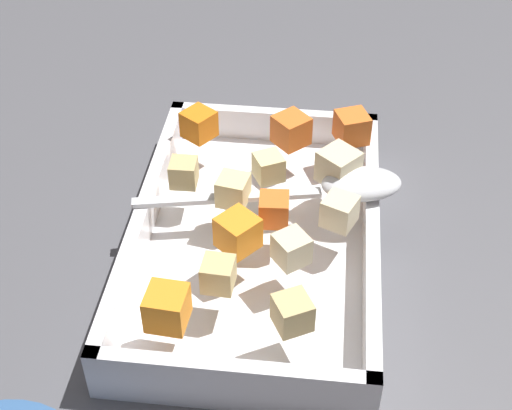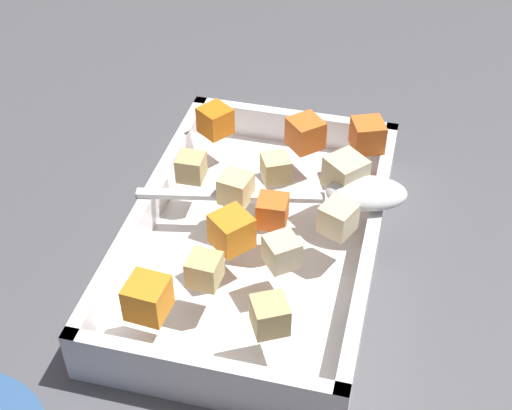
# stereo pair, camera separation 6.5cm
# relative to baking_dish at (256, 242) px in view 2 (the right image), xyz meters

# --- Properties ---
(ground_plane) EXTENTS (4.00, 4.00, 0.00)m
(ground_plane) POSITION_rel_baking_dish_xyz_m (-0.01, 0.01, -0.01)
(ground_plane) COLOR #4C4C51
(baking_dish) EXTENTS (0.34, 0.22, 0.05)m
(baking_dish) POSITION_rel_baking_dish_xyz_m (0.00, 0.00, 0.00)
(baking_dish) COLOR silver
(baking_dish) RESTS_ON ground_plane
(carrot_chunk_corner_ne) EXTENTS (0.03, 0.03, 0.03)m
(carrot_chunk_corner_ne) POSITION_rel_baking_dish_xyz_m (0.13, -0.05, 0.05)
(carrot_chunk_corner_ne) COLOR orange
(carrot_chunk_corner_ne) RESTS_ON baking_dish
(carrot_chunk_corner_sw) EXTENTS (0.04, 0.04, 0.03)m
(carrot_chunk_corner_sw) POSITION_rel_baking_dish_xyz_m (-0.12, 0.08, 0.05)
(carrot_chunk_corner_sw) COLOR orange
(carrot_chunk_corner_sw) RESTS_ON baking_dish
(carrot_chunk_under_handle) EXTENTS (0.04, 0.04, 0.03)m
(carrot_chunk_under_handle) POSITION_rel_baking_dish_xyz_m (-0.11, -0.07, 0.05)
(carrot_chunk_under_handle) COLOR orange
(carrot_chunk_under_handle) RESTS_ON baking_dish
(carrot_chunk_back_center) EXTENTS (0.04, 0.04, 0.03)m
(carrot_chunk_back_center) POSITION_rel_baking_dish_xyz_m (-0.11, 0.02, 0.05)
(carrot_chunk_back_center) COLOR orange
(carrot_chunk_back_center) RESTS_ON baking_dish
(carrot_chunk_mid_left) EXTENTS (0.03, 0.03, 0.03)m
(carrot_chunk_mid_left) POSITION_rel_baking_dish_xyz_m (0.01, 0.02, 0.05)
(carrot_chunk_mid_left) COLOR orange
(carrot_chunk_mid_left) RESTS_ON baking_dish
(carrot_chunk_corner_nw) EXTENTS (0.04, 0.04, 0.03)m
(carrot_chunk_corner_nw) POSITION_rel_baking_dish_xyz_m (0.04, -0.01, 0.05)
(carrot_chunk_corner_nw) COLOR orange
(carrot_chunk_corner_nw) RESTS_ON baking_dish
(potato_chunk_far_left) EXTENTS (0.02, 0.02, 0.02)m
(potato_chunk_far_left) POSITION_rel_baking_dish_xyz_m (-0.04, -0.07, 0.05)
(potato_chunk_far_left) COLOR tan
(potato_chunk_far_left) RESTS_ON baking_dish
(potato_chunk_near_spoon) EXTENTS (0.04, 0.04, 0.03)m
(potato_chunk_near_spoon) POSITION_rel_baking_dish_xyz_m (0.12, 0.04, 0.05)
(potato_chunk_near_spoon) COLOR tan
(potato_chunk_near_spoon) RESTS_ON baking_dish
(potato_chunk_near_left) EXTENTS (0.04, 0.04, 0.03)m
(potato_chunk_near_left) POSITION_rel_baking_dish_xyz_m (-0.06, 0.07, 0.05)
(potato_chunk_near_left) COLOR beige
(potato_chunk_near_left) RESTS_ON baking_dish
(potato_chunk_mid_right) EXTENTS (0.03, 0.03, 0.02)m
(potato_chunk_mid_right) POSITION_rel_baking_dish_xyz_m (0.09, -0.02, 0.05)
(potato_chunk_mid_right) COLOR tan
(potato_chunk_mid_right) RESTS_ON baking_dish
(potato_chunk_rim_edge) EXTENTS (0.04, 0.04, 0.03)m
(potato_chunk_rim_edge) POSITION_rel_baking_dish_xyz_m (0.05, 0.04, 0.05)
(potato_chunk_rim_edge) COLOR beige
(potato_chunk_rim_edge) RESTS_ON baking_dish
(potato_chunk_corner_se) EXTENTS (0.03, 0.03, 0.03)m
(potato_chunk_corner_se) POSITION_rel_baking_dish_xyz_m (-0.01, -0.02, 0.05)
(potato_chunk_corner_se) COLOR #E0CC89
(potato_chunk_corner_se) RESTS_ON baking_dish
(potato_chunk_near_right) EXTENTS (0.03, 0.03, 0.02)m
(potato_chunk_near_right) POSITION_rel_baking_dish_xyz_m (-0.05, 0.00, 0.05)
(potato_chunk_near_right) COLOR #E0CC89
(potato_chunk_near_right) RESTS_ON baking_dish
(potato_chunk_far_right) EXTENTS (0.03, 0.03, 0.03)m
(potato_chunk_far_right) POSITION_rel_baking_dish_xyz_m (0.00, 0.07, 0.05)
(potato_chunk_far_right) COLOR beige
(potato_chunk_far_right) RESTS_ON baking_dish
(serving_spoon) EXTENTS (0.08, 0.25, 0.02)m
(serving_spoon) POSITION_rel_baking_dish_xyz_m (-0.04, 0.08, 0.04)
(serving_spoon) COLOR silver
(serving_spoon) RESTS_ON baking_dish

